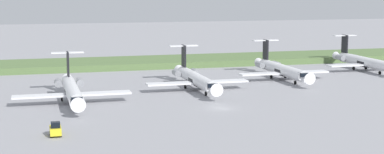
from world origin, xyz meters
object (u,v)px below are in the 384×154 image
Objects in this scene: baggage_tug at (55,130)px; regional_jet_fourth at (281,69)px; regional_jet_third at (196,78)px; regional_jet_second at (72,90)px; regional_jet_fifth at (364,61)px.

regional_jet_fourth is at bearing 37.42° from baggage_tug.
regional_jet_third is at bearing 47.25° from baggage_tug.
regional_jet_third is at bearing 16.12° from regional_jet_second.
regional_jet_fourth and regional_jet_fifth have the same top height.
regional_jet_fourth is (24.52, 8.65, 0.00)m from regional_jet_third.
regional_jet_second and regional_jet_fourth have the same top height.
regional_jet_fourth reaches higher than baggage_tug.
baggage_tug is (-31.96, -34.57, -1.53)m from regional_jet_third.
regional_jet_fifth is at bearing 18.29° from regional_jet_third.
regional_jet_second is at bearing -163.88° from regional_jet_third.
regional_jet_second is 84.32m from regional_jet_fifth.
regional_jet_second reaches higher than baggage_tug.
regional_jet_fourth is 71.14m from baggage_tug.
baggage_tug is (-84.74, -52.01, -1.53)m from regional_jet_fifth.
regional_jet_fourth is at bearing -162.71° from regional_jet_fifth.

